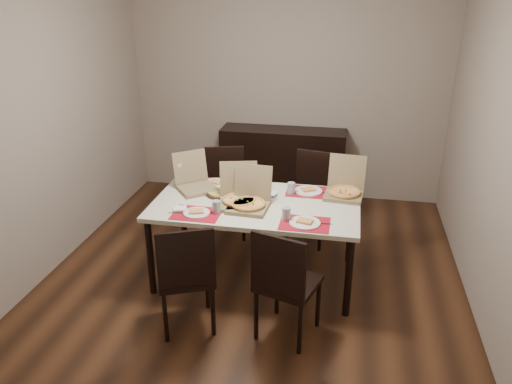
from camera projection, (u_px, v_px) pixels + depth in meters
ground at (255, 273)px, 4.72m from camera, size 3.80×4.00×0.02m
room_walls at (264, 80)px, 4.43m from camera, size 3.84×4.02×2.62m
sideboard at (283, 165)px, 6.15m from camera, size 1.50×0.40×0.90m
dining_table at (256, 209)px, 4.40m from camera, size 1.80×1.00×0.75m
chair_near_left at (186, 273)px, 3.76m from camera, size 0.55×0.55×0.93m
chair_near_right at (284, 281)px, 3.66m from camera, size 0.53×0.53×0.93m
chair_far_left at (225, 188)px, 5.31m from camera, size 0.52×0.52×0.93m
chair_far_right at (312, 193)px, 5.18m from camera, size 0.50×0.50×0.93m
setting_near_left at (200, 211)px, 4.17m from camera, size 0.44×0.30×0.11m
setting_near_right at (300, 220)px, 4.00m from camera, size 0.42×0.30×0.11m
setting_far_left at (217, 183)px, 4.75m from camera, size 0.47×0.30×0.11m
setting_far_right at (304, 190)px, 4.58m from camera, size 0.49×0.30×0.11m
napkin_loose at (251, 200)px, 4.40m from camera, size 0.16×0.16×0.02m
pizza_box_center at (249, 202)px, 4.26m from camera, size 0.35×0.39×0.33m
pizza_box_right at (344, 190)px, 4.50m from camera, size 0.37×0.40×0.34m
pizza_box_left at (195, 183)px, 4.65m from camera, size 0.48×0.49×0.33m
pizza_box_extra at (239, 198)px, 4.34m from camera, size 0.41×0.44×0.33m
faina_plate at (220, 193)px, 4.54m from camera, size 0.27×0.27×0.03m
dip_bowl at (271, 194)px, 4.51m from camera, size 0.13×0.13×0.03m
soda_bottle at (179, 174)px, 4.71m from camera, size 0.09×0.09×0.27m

